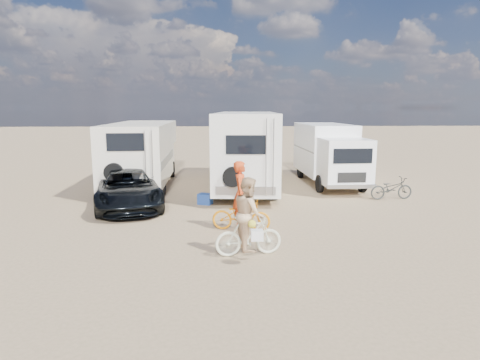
{
  "coord_description": "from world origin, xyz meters",
  "views": [
    {
      "loc": [
        -1.07,
        -12.08,
        3.68
      ],
      "look_at": [
        -0.4,
        1.23,
        1.3
      ],
      "focal_mm": 30.32,
      "sensor_mm": 36.0,
      "label": 1
    }
  ],
  "objects_px": {
    "dark_suv": "(128,189)",
    "bike_woman": "(249,236)",
    "box_truck": "(329,155)",
    "rider_woman": "(249,220)",
    "bike_man": "(241,215)",
    "rv_main": "(246,150)",
    "rider_man": "(241,199)",
    "crate": "(247,197)",
    "cooler": "(205,199)",
    "bike_parked": "(391,188)",
    "rv_left": "(143,154)"
  },
  "relations": [
    {
      "from": "bike_woman",
      "to": "crate",
      "type": "xyz_separation_m",
      "value": [
        0.35,
        5.92,
        -0.32
      ]
    },
    {
      "from": "dark_suv",
      "to": "bike_woman",
      "type": "distance_m",
      "value": 6.72
    },
    {
      "from": "bike_man",
      "to": "cooler",
      "type": "bearing_deg",
      "value": 31.55
    },
    {
      "from": "bike_woman",
      "to": "bike_parked",
      "type": "xyz_separation_m",
      "value": [
        6.24,
        6.04,
        -0.05
      ]
    },
    {
      "from": "rider_man",
      "to": "cooler",
      "type": "height_order",
      "value": "rider_man"
    },
    {
      "from": "box_truck",
      "to": "rv_main",
      "type": "bearing_deg",
      "value": -174.16
    },
    {
      "from": "crate",
      "to": "bike_man",
      "type": "bearing_deg",
      "value": -96.5
    },
    {
      "from": "cooler",
      "to": "crate",
      "type": "relative_size",
      "value": 1.05
    },
    {
      "from": "bike_parked",
      "to": "rider_woman",
      "type": "bearing_deg",
      "value": 129.68
    },
    {
      "from": "rv_left",
      "to": "bike_woman",
      "type": "bearing_deg",
      "value": -67.01
    },
    {
      "from": "rv_main",
      "to": "dark_suv",
      "type": "height_order",
      "value": "rv_main"
    },
    {
      "from": "rider_woman",
      "to": "rider_man",
      "type": "bearing_deg",
      "value": -6.86
    },
    {
      "from": "rv_left",
      "to": "bike_parked",
      "type": "xyz_separation_m",
      "value": [
        10.62,
        -3.63,
        -1.03
      ]
    },
    {
      "from": "bike_man",
      "to": "bike_parked",
      "type": "height_order",
      "value": "bike_man"
    },
    {
      "from": "rider_man",
      "to": "cooler",
      "type": "xyz_separation_m",
      "value": [
        -1.21,
        3.44,
        -0.77
      ]
    },
    {
      "from": "bike_man",
      "to": "crate",
      "type": "xyz_separation_m",
      "value": [
        0.43,
        3.77,
        -0.27
      ]
    },
    {
      "from": "dark_suv",
      "to": "bike_woman",
      "type": "bearing_deg",
      "value": -66.21
    },
    {
      "from": "rv_left",
      "to": "rider_man",
      "type": "xyz_separation_m",
      "value": [
        4.31,
        -7.52,
        -0.52
      ]
    },
    {
      "from": "box_truck",
      "to": "rider_woman",
      "type": "bearing_deg",
      "value": -117.21
    },
    {
      "from": "bike_woman",
      "to": "rider_woman",
      "type": "height_order",
      "value": "rider_woman"
    },
    {
      "from": "bike_parked",
      "to": "cooler",
      "type": "height_order",
      "value": "bike_parked"
    },
    {
      "from": "rv_main",
      "to": "bike_parked",
      "type": "xyz_separation_m",
      "value": [
        5.71,
        -2.93,
        -1.28
      ]
    },
    {
      "from": "dark_suv",
      "to": "crate",
      "type": "bearing_deg",
      "value": -6.34
    },
    {
      "from": "rider_woman",
      "to": "bike_parked",
      "type": "height_order",
      "value": "rider_woman"
    },
    {
      "from": "rider_man",
      "to": "bike_woman",
      "type": "bearing_deg",
      "value": -165.84
    },
    {
      "from": "rider_man",
      "to": "rider_woman",
      "type": "relative_size",
      "value": 1.06
    },
    {
      "from": "box_truck",
      "to": "bike_woman",
      "type": "relative_size",
      "value": 3.77
    },
    {
      "from": "bike_man",
      "to": "rider_woman",
      "type": "distance_m",
      "value": 2.2
    },
    {
      "from": "bike_man",
      "to": "crate",
      "type": "bearing_deg",
      "value": 5.61
    },
    {
      "from": "box_truck",
      "to": "bike_man",
      "type": "bearing_deg",
      "value": -123.85
    },
    {
      "from": "cooler",
      "to": "crate",
      "type": "bearing_deg",
      "value": 33.15
    },
    {
      "from": "bike_parked",
      "to": "bike_man",
      "type": "bearing_deg",
      "value": 117.25
    },
    {
      "from": "box_truck",
      "to": "dark_suv",
      "type": "xyz_separation_m",
      "value": [
        -8.73,
        -4.2,
        -0.75
      ]
    },
    {
      "from": "bike_woman",
      "to": "bike_parked",
      "type": "relative_size",
      "value": 0.98
    },
    {
      "from": "dark_suv",
      "to": "bike_man",
      "type": "xyz_separation_m",
      "value": [
        4.07,
        -3.14,
        -0.23
      ]
    },
    {
      "from": "crate",
      "to": "cooler",
      "type": "bearing_deg",
      "value": -168.62
    },
    {
      "from": "rv_main",
      "to": "bike_man",
      "type": "distance_m",
      "value": 6.97
    },
    {
      "from": "dark_suv",
      "to": "bike_parked",
      "type": "distance_m",
      "value": 10.42
    },
    {
      "from": "rv_main",
      "to": "box_truck",
      "type": "xyz_separation_m",
      "value": [
        4.06,
        0.52,
        -0.29
      ]
    },
    {
      "from": "dark_suv",
      "to": "cooler",
      "type": "relative_size",
      "value": 9.69
    },
    {
      "from": "bike_woman",
      "to": "rider_man",
      "type": "relative_size",
      "value": 0.88
    },
    {
      "from": "bike_man",
      "to": "rider_man",
      "type": "xyz_separation_m",
      "value": [
        -0.0,
        -0.0,
        0.5
      ]
    },
    {
      "from": "rv_main",
      "to": "rv_left",
      "type": "relative_size",
      "value": 1.15
    },
    {
      "from": "bike_parked",
      "to": "rider_man",
      "type": "bearing_deg",
      "value": 117.25
    },
    {
      "from": "rv_left",
      "to": "rider_man",
      "type": "bearing_deg",
      "value": -61.6
    },
    {
      "from": "rv_left",
      "to": "bike_man",
      "type": "distance_m",
      "value": 8.73
    },
    {
      "from": "cooler",
      "to": "bike_man",
      "type": "bearing_deg",
      "value": -48.78
    },
    {
      "from": "rider_man",
      "to": "bike_parked",
      "type": "height_order",
      "value": "rider_man"
    },
    {
      "from": "rv_left",
      "to": "bike_woman",
      "type": "height_order",
      "value": "rv_left"
    },
    {
      "from": "dark_suv",
      "to": "crate",
      "type": "xyz_separation_m",
      "value": [
        4.5,
        0.63,
        -0.5
      ]
    }
  ]
}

